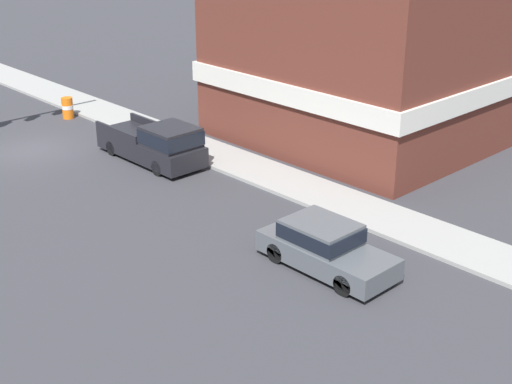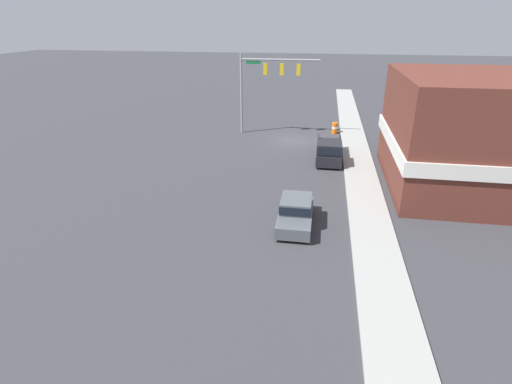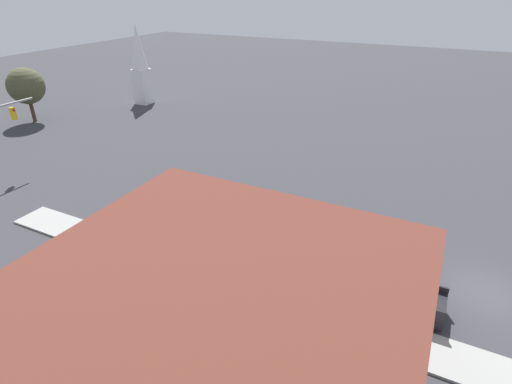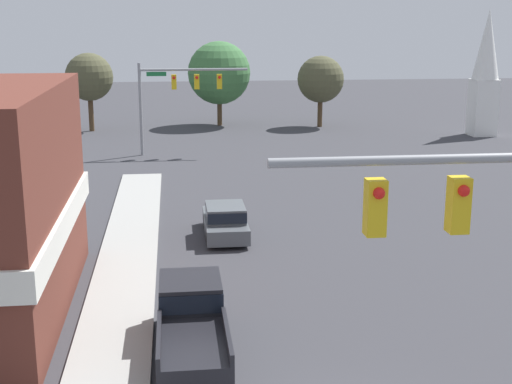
% 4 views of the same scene
% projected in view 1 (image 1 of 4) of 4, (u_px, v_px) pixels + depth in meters
% --- Properties ---
extents(ground_plane, '(200.00, 200.00, 0.00)m').
position_uv_depth(ground_plane, '(30.00, 151.00, 32.58)').
color(ground_plane, '#38383D').
extents(sidewalk_curb, '(2.40, 60.00, 0.14)m').
position_uv_depth(sidewalk_curb, '(134.00, 124.00, 36.17)').
color(sidewalk_curb, '#9E9E99').
rests_on(sidewalk_curb, ground).
extents(car_lead, '(1.86, 4.50, 1.51)m').
position_uv_depth(car_lead, '(324.00, 245.00, 22.08)').
color(car_lead, black).
rests_on(car_lead, ground).
extents(pickup_truck_parked, '(1.99, 5.56, 1.86)m').
position_uv_depth(pickup_truck_parked, '(157.00, 143.00, 30.72)').
color(pickup_truck_parked, black).
rests_on(pickup_truck_parked, ground).
extents(construction_barrel, '(0.59, 0.59, 1.11)m').
position_uv_depth(construction_barrel, '(68.00, 108.00, 37.07)').
color(construction_barrel, orange).
rests_on(construction_barrel, ground).
extents(corner_brick_building, '(12.70, 12.05, 7.55)m').
position_uv_depth(corner_brick_building, '(377.00, 57.00, 33.73)').
color(corner_brick_building, brown).
rests_on(corner_brick_building, ground).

